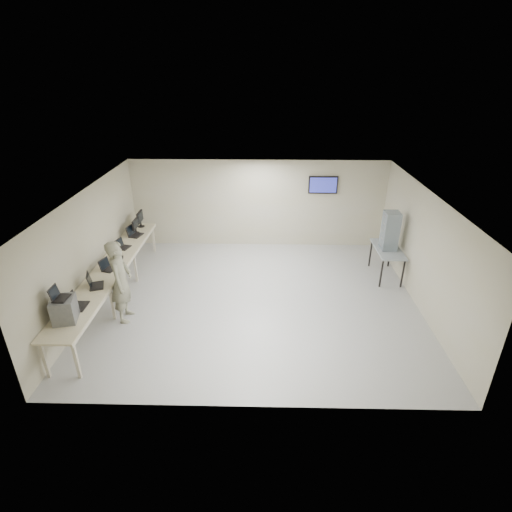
{
  "coord_description": "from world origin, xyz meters",
  "views": [
    {
      "loc": [
        0.2,
        -8.65,
        5.42
      ],
      "look_at": [
        0.0,
        0.2,
        1.15
      ],
      "focal_mm": 28.0,
      "sensor_mm": 36.0,
      "label": 1
    }
  ],
  "objects_px": {
    "equipment_box": "(64,310)",
    "side_table": "(388,251)",
    "workbench": "(111,270)",
    "soldier": "(121,281)"
  },
  "relations": [
    {
      "from": "equipment_box",
      "to": "side_table",
      "type": "relative_size",
      "value": 0.34
    },
    {
      "from": "workbench",
      "to": "soldier",
      "type": "distance_m",
      "value": 1.03
    },
    {
      "from": "equipment_box",
      "to": "soldier",
      "type": "distance_m",
      "value": 1.54
    },
    {
      "from": "equipment_box",
      "to": "soldier",
      "type": "bearing_deg",
      "value": 53.17
    },
    {
      "from": "soldier",
      "to": "side_table",
      "type": "relative_size",
      "value": 1.39
    },
    {
      "from": "workbench",
      "to": "soldier",
      "type": "relative_size",
      "value": 3.04
    },
    {
      "from": "workbench",
      "to": "side_table",
      "type": "bearing_deg",
      "value": 10.75
    },
    {
      "from": "equipment_box",
      "to": "workbench",
      "type": "bearing_deg",
      "value": 75.51
    },
    {
      "from": "equipment_box",
      "to": "side_table",
      "type": "distance_m",
      "value": 8.11
    },
    {
      "from": "side_table",
      "to": "soldier",
      "type": "bearing_deg",
      "value": -161.51
    }
  ]
}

